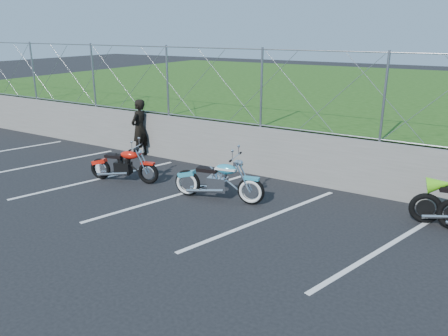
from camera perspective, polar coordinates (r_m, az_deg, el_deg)
The scene contains 8 objects.
ground at distance 9.56m, azimuth -10.35°, elevation -5.54°, with size 90.00×90.00×0.00m, color black.
retaining_wall at distance 12.04m, azimuth 0.44°, elevation 2.91°, with size 30.00×0.22×1.30m, color slate.
grass_field at distance 21.11m, azimuth 14.56°, elevation 8.78°, with size 30.00×20.00×1.30m, color #224913.
chain_link_fence at distance 11.73m, azimuth 0.46°, elevation 10.72°, with size 28.00×0.03×2.00m.
parking_lines at distance 9.63m, azimuth -1.00°, elevation -5.05°, with size 18.29×4.31×0.01m.
cruiser_turquoise at distance 9.85m, azimuth -0.58°, elevation -1.84°, with size 2.15×0.68×1.08m.
naked_orange at distance 11.34m, azimuth -12.85°, elevation 0.22°, with size 1.86×0.71×0.95m.
person_standing at distance 13.43m, azimuth -10.99°, elevation 5.12°, with size 0.64×0.42×1.74m, color black.
Camera 1 is at (5.92, -6.52, 3.73)m, focal length 35.00 mm.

